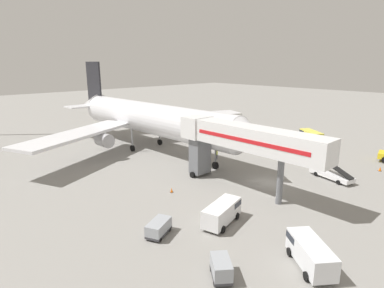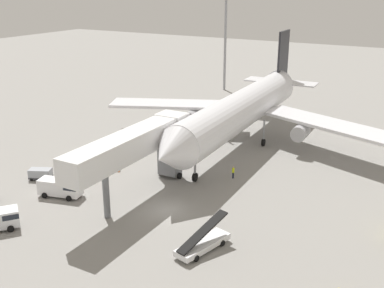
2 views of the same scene
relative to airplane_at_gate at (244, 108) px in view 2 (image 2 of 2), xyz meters
The scene contains 9 objects.
ground_plane 24.87m from the airplane_at_gate, 85.98° to the right, with size 300.00×300.00×0.00m, color gray.
airplane_at_gate is the anchor object (origin of this frame).
jet_bridge 22.82m from the airplane_at_gate, 97.30° to the right, with size 3.46×19.76×8.14m.
belt_loader_truck 30.90m from the airplane_at_gate, 73.12° to the right, with size 3.19×6.17×2.94m.
service_van_far_center 29.51m from the airplane_at_gate, 111.44° to the right, with size 5.27×3.04×2.02m.
baggage_cart_mid_right 30.21m from the airplane_at_gate, 123.81° to the right, with size 3.04×2.42×1.35m.
ground_crew_worker_midground 14.16m from the airplane_at_gate, 71.30° to the right, with size 0.34×0.34×1.61m.
safety_cone_bravo 21.14m from the airplane_at_gate, 117.90° to the right, with size 0.36×0.36×0.56m.
apron_light_mast 39.80m from the airplane_at_gate, 120.03° to the left, with size 2.40×2.40×25.89m.
Camera 2 is at (24.82, -38.20, 23.46)m, focal length 43.77 mm.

